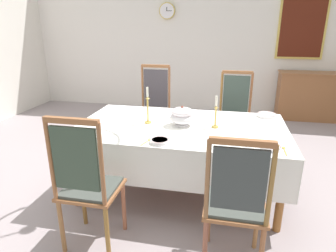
# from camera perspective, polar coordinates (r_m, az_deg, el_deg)

# --- Properties ---
(ground) EXTENTS (7.49, 6.30, 0.04)m
(ground) POSITION_cam_1_polar(r_m,az_deg,el_deg) (3.50, 2.84, -10.84)
(ground) COLOR gray
(back_wall) EXTENTS (7.49, 0.08, 3.11)m
(back_wall) POSITION_cam_1_polar(r_m,az_deg,el_deg) (6.21, 8.05, 17.34)
(back_wall) COLOR silver
(back_wall) RESTS_ON ground
(dining_table) EXTENTS (2.12, 1.23, 0.74)m
(dining_table) POSITION_cam_1_polar(r_m,az_deg,el_deg) (3.04, 2.49, -1.17)
(dining_table) COLOR #94523A
(dining_table) RESTS_ON ground
(tablecloth) EXTENTS (2.14, 1.25, 0.40)m
(tablecloth) POSITION_cam_1_polar(r_m,az_deg,el_deg) (3.05, 2.48, -1.66)
(tablecloth) COLOR white
(tablecloth) RESTS_ON dining_table
(chair_south_a) EXTENTS (0.44, 0.42, 1.14)m
(chair_south_a) POSITION_cam_1_polar(r_m,az_deg,el_deg) (2.35, -15.61, -10.60)
(chair_south_a) COLOR brown
(chair_south_a) RESTS_ON ground
(chair_north_a) EXTENTS (0.44, 0.42, 1.21)m
(chair_north_a) POSITION_cam_1_polar(r_m,az_deg,el_deg) (4.13, -2.75, 3.38)
(chair_north_a) COLOR olive
(chair_north_a) RESTS_ON ground
(chair_south_b) EXTENTS (0.44, 0.42, 1.08)m
(chair_south_b) POSITION_cam_1_polar(r_m,az_deg,el_deg) (2.14, 13.13, -14.21)
(chair_south_b) COLOR #985E3D
(chair_south_b) RESTS_ON ground
(chair_north_b) EXTENTS (0.44, 0.42, 1.16)m
(chair_north_b) POSITION_cam_1_polar(r_m,az_deg,el_deg) (4.00, 12.90, 2.16)
(chair_north_b) COLOR brown
(chair_north_b) RESTS_ON ground
(soup_tureen) EXTENTS (0.26, 0.26, 0.21)m
(soup_tureen) POSITION_cam_1_polar(r_m,az_deg,el_deg) (2.98, 2.77, 1.98)
(soup_tureen) COLOR white
(soup_tureen) RESTS_ON tablecloth
(candlestick_west) EXTENTS (0.07, 0.07, 0.38)m
(candlestick_west) POSITION_cam_1_polar(r_m,az_deg,el_deg) (3.04, -3.99, 3.42)
(candlestick_west) COLOR gold
(candlestick_west) RESTS_ON tablecloth
(candlestick_east) EXTENTS (0.07, 0.07, 0.33)m
(candlestick_east) POSITION_cam_1_polar(r_m,az_deg,el_deg) (2.94, 9.30, 2.08)
(candlestick_east) COLOR gold
(candlestick_east) RESTS_ON tablecloth
(bowl_near_left) EXTENTS (0.15, 0.15, 0.03)m
(bowl_near_left) POSITION_cam_1_polar(r_m,az_deg,el_deg) (2.57, 19.58, -3.95)
(bowl_near_left) COLOR white
(bowl_near_left) RESTS_ON tablecloth
(bowl_near_right) EXTENTS (0.17, 0.17, 0.03)m
(bowl_near_right) POSITION_cam_1_polar(r_m,az_deg,el_deg) (2.56, -1.62, -2.91)
(bowl_near_right) COLOR white
(bowl_near_right) RESTS_ON tablecloth
(bowl_far_left) EXTENTS (0.20, 0.20, 0.04)m
(bowl_far_left) POSITION_cam_1_polar(r_m,az_deg,el_deg) (3.47, 18.74, 2.08)
(bowl_far_left) COLOR white
(bowl_far_left) RESTS_ON tablecloth
(spoon_primary) EXTENTS (0.03, 0.18, 0.01)m
(spoon_primary) POSITION_cam_1_polar(r_m,az_deg,el_deg) (2.61, 21.77, -4.15)
(spoon_primary) COLOR gold
(spoon_primary) RESTS_ON tablecloth
(spoon_secondary) EXTENTS (0.06, 0.17, 0.01)m
(spoon_secondary) POSITION_cam_1_polar(r_m,az_deg,el_deg) (2.61, -3.83, -2.80)
(spoon_secondary) COLOR gold
(spoon_secondary) RESTS_ON tablecloth
(sideboard) EXTENTS (1.44, 0.48, 0.90)m
(sideboard) POSITION_cam_1_polar(r_m,az_deg,el_deg) (6.23, 27.05, 5.19)
(sideboard) COLOR brown
(sideboard) RESTS_ON ground
(mounted_clock) EXTENTS (0.32, 0.06, 0.32)m
(mounted_clock) POSITION_cam_1_polar(r_m,az_deg,el_deg) (6.26, -0.18, 21.60)
(mounted_clock) COLOR #D1B251
(framed_painting) EXTENTS (0.85, 0.05, 1.19)m
(framed_painting) POSITION_cam_1_polar(r_m,az_deg,el_deg) (6.26, 24.76, 17.29)
(framed_painting) COLOR #D1B251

